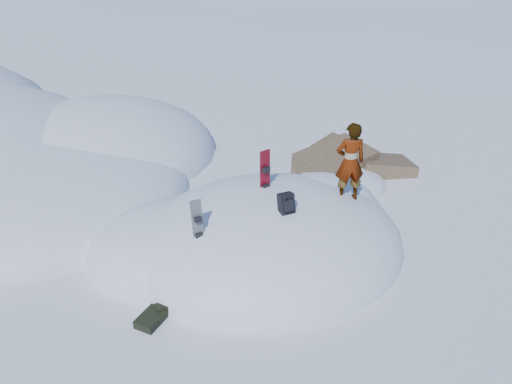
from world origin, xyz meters
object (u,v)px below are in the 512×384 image
object	(u,v)px
snowboard_dark	(198,228)
backpack	(286,204)
snowboard_red	(265,180)
person	(350,162)

from	to	relation	value
snowboard_dark	backpack	bearing A→B (deg)	-5.18
snowboard_red	backpack	world-z (taller)	snowboard_red
snowboard_red	backpack	bearing A→B (deg)	-107.46
backpack	snowboard_red	bearing A→B (deg)	86.88
snowboard_dark	backpack	size ratio (longest dim) A/B	2.40
backpack	person	bearing A→B (deg)	12.86
person	backpack	bearing A→B (deg)	29.37
snowboard_dark	backpack	xyz separation A→B (m)	(2.04, -0.06, 0.28)
snowboard_red	person	xyz separation A→B (m)	(1.94, -0.67, 0.48)
backpack	person	world-z (taller)	person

